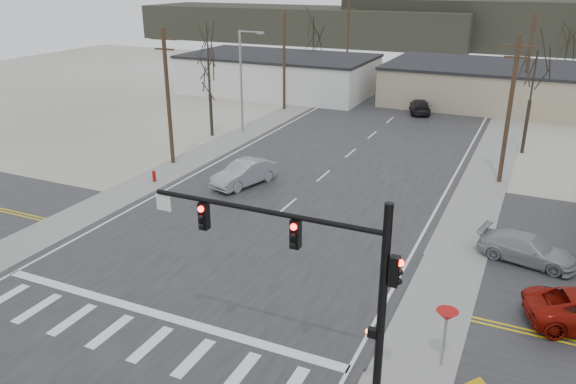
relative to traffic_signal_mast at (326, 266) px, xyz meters
name	(u,v)px	position (x,y,z in m)	size (l,w,h in m)	color
ground	(222,262)	(-7.89, 6.20, -4.67)	(140.00, 140.00, 0.00)	silver
main_road	(328,172)	(-7.89, 21.20, -4.65)	(18.00, 110.00, 0.05)	#252527
cross_road	(222,261)	(-7.89, 6.20, -4.65)	(90.00, 10.00, 0.04)	#252527
sidewalk_left	(236,138)	(-18.49, 26.20, -4.64)	(3.00, 90.00, 0.06)	gray
sidewalk_right	(489,171)	(2.71, 26.20, -4.64)	(3.00, 90.00, 0.06)	gray
traffic_signal_mast	(326,266)	(0.00, 0.00, 0.00)	(8.95, 0.43, 7.20)	black
fire_hydrant	(154,176)	(-18.09, 14.20, -4.22)	(0.24, 0.24, 0.87)	#A50C0C
yield_sign	(447,318)	(3.61, 2.70, -2.61)	(0.80, 0.80, 2.35)	gray
building_left_far	(278,74)	(-23.89, 46.20, -2.42)	(22.30, 12.30, 4.50)	silver
building_right_far	(511,86)	(2.11, 50.20, -2.52)	(26.30, 14.30, 4.30)	tan
upole_left_b	(168,95)	(-19.39, 18.20, 0.55)	(2.20, 0.30, 10.00)	#463020
upole_left_c	(284,60)	(-19.39, 38.20, 0.55)	(2.20, 0.30, 10.00)	#463020
upole_left_d	(348,40)	(-19.39, 58.20, 0.55)	(2.20, 0.30, 10.00)	#463020
upole_right_a	(510,108)	(3.61, 24.20, 0.55)	(2.20, 0.30, 10.00)	#463020
upole_right_b	(528,63)	(3.61, 46.20, 0.55)	(2.20, 0.30, 10.00)	#463020
streetlight_main	(243,76)	(-18.69, 28.20, 0.41)	(2.40, 0.25, 9.00)	gray
tree_left_near	(209,77)	(-20.89, 26.20, 0.55)	(3.30, 3.30, 7.35)	#30271D
tree_right_mid	(533,79)	(4.61, 32.20, 1.26)	(3.74, 3.74, 8.33)	#30271D
tree_left_far	(313,35)	(-21.89, 52.20, 1.61)	(3.96, 3.96, 8.82)	#30271D
tree_right_far	(567,48)	(7.11, 58.20, 0.91)	(3.52, 3.52, 7.84)	#30271D
tree_left_mid	(207,42)	(-29.89, 40.20, 1.61)	(3.96, 3.96, 8.82)	#30271D
hill_left	(304,24)	(-42.89, 98.20, -1.17)	(70.00, 18.00, 7.00)	#333026
hill_center	(565,27)	(7.11, 102.20, -0.17)	(80.00, 18.00, 9.00)	#333026
sedan_crossing	(244,173)	(-12.13, 16.31, -3.81)	(1.73, 4.95, 1.63)	gray
car_far_a	(419,106)	(-5.97, 42.46, -3.93)	(1.96, 4.83, 1.40)	black
car_far_b	(435,76)	(-8.02, 61.19, -3.91)	(1.70, 4.24, 1.44)	black
car_parked_silver	(527,249)	(5.95, 12.57, -3.95)	(1.92, 4.73, 1.37)	#8F9498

